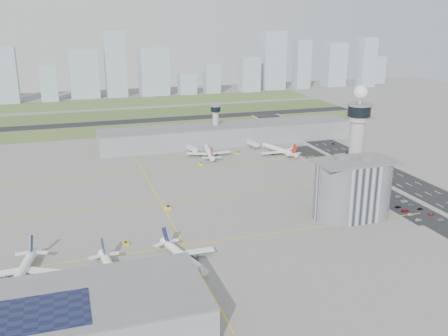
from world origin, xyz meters
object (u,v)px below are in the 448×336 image
object	(u,v)px
car_lot_4	(387,201)
car_lot_5	(385,199)
jet_bridge_far_0	(188,148)
car_hw_1	(384,171)
car_lot_3	(398,207)
car_lot_11	(398,196)
airplane_far_b	(279,147)
car_hw_4	(285,129)
airplane_far_a	(209,149)
car_lot_7	(431,214)
tug_0	(108,275)
car_lot_9	(410,205)
jet_bridge_near_2	(171,277)
car_lot_6	(440,220)
jet_bridge_near_0	(7,303)
jet_bridge_near_1	(93,289)
tug_5	(238,153)
airplane_near_b	(113,268)
tug_1	(109,266)
control_tower	(357,137)
car_lot_2	(405,211)
car_lot_8	(420,209)
secondary_tower	(216,121)
admin_building	(352,189)
tug_3	(168,207)
airplane_near_a	(20,268)
car_lot_10	(404,201)
tug_2	(126,243)
car_lot_1	(410,214)
car_hw_2	(333,144)
airplane_near_c	(183,252)
jet_bridge_far_1	(248,143)
car_lot_0	(418,220)

from	to	relation	value
car_lot_4	car_lot_5	xyz separation A→B (m)	(0.98, 2.91, 0.03)
jet_bridge_far_0	car_hw_1	size ratio (longest dim) A/B	4.08
car_lot_3	car_lot_5	distance (m)	12.76
car_lot_4	car_lot_11	world-z (taller)	car_lot_11
airplane_far_b	car_hw_4	distance (m)	88.10
car_hw_4	car_lot_4	bearing A→B (deg)	-106.69
airplane_far_a	car_lot_7	xyz separation A→B (m)	(80.11, -149.25, -5.12)
tug_0	car_lot_9	size ratio (longest dim) A/B	0.76
jet_bridge_near_2	car_lot_6	world-z (taller)	jet_bridge_near_2
jet_bridge_near_0	jet_bridge_near_1	size ratio (longest dim) A/B	1.00
airplane_far_a	tug_5	xyz separation A→B (m)	(22.96, -1.95, -4.79)
airplane_near_b	jet_bridge_near_1	xyz separation A→B (m)	(-8.49, -9.98, -2.54)
airplane_far_a	tug_1	xyz separation A→B (m)	(-89.13, -155.69, -4.76)
control_tower	car_lot_2	world-z (taller)	control_tower
car_lot_8	jet_bridge_near_1	bearing A→B (deg)	98.02
car_lot_8	car_lot_3	bearing A→B (deg)	54.97
tug_1	car_lot_4	xyz separation A→B (m)	(158.50, 30.77, -0.31)
secondary_tower	airplane_near_b	world-z (taller)	secondary_tower
admin_building	car_lot_3	bearing A→B (deg)	4.34
tug_0	car_lot_4	distance (m)	163.80
car_lot_5	car_lot_11	size ratio (longest dim) A/B	0.89
tug_3	jet_bridge_near_1	bearing A→B (deg)	42.55
airplane_far_b	airplane_near_a	bearing A→B (deg)	114.07
car_lot_4	tug_3	bearing A→B (deg)	83.76
airplane_near_a	jet_bridge_far_0	bearing A→B (deg)	158.53
car_lot_9	car_lot_10	world-z (taller)	car_lot_10
tug_2	car_lot_1	distance (m)	149.10
car_lot_5	car_lot_2	bearing A→B (deg)	-176.64
car_lot_6	car_lot_10	xyz separation A→B (m)	(-0.82, 28.39, 0.06)
car_lot_8	car_lot_9	bearing A→B (deg)	6.54
tug_2	car_hw_2	xyz separation A→B (m)	(187.32, 137.99, -0.25)
control_tower	airplane_near_c	xyz separation A→B (m)	(-116.20, -53.24, -29.91)
car_lot_9	car_hw_4	size ratio (longest dim) A/B	1.11
secondary_tower	jet_bridge_far_0	xyz separation A→B (m)	(-28.00, -18.00, -15.95)
airplane_far_a	jet_bridge_near_0	size ratio (longest dim) A/B	2.89
control_tower	airplane_far_b	bearing A→B (deg)	93.06
airplane_far_b	airplane_near_b	bearing A→B (deg)	122.45
jet_bridge_near_0	car_lot_2	bearing A→B (deg)	-69.82
car_lot_1	car_lot_7	distance (m)	11.34
airplane_near_c	jet_bridge_near_2	world-z (taller)	airplane_near_c
jet_bridge_near_0	tug_1	size ratio (longest dim) A/B	4.47
car_lot_11	jet_bridge_near_0	bearing A→B (deg)	102.67
car_lot_9	car_lot_4	bearing A→B (deg)	50.32
car_lot_1	car_lot_4	size ratio (longest dim) A/B	0.94
jet_bridge_far_1	car_lot_8	distance (m)	163.00
car_hw_2	car_lot_3	bearing A→B (deg)	-100.76
airplane_far_a	car_lot_11	size ratio (longest dim) A/B	9.33
airplane_near_c	airplane_far_b	xyz separation A→B (m)	(111.07, 149.36, 0.45)
jet_bridge_far_1	car_lot_0	size ratio (longest dim) A/B	3.75
admin_building	tug_5	size ratio (longest dim) A/B	13.87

